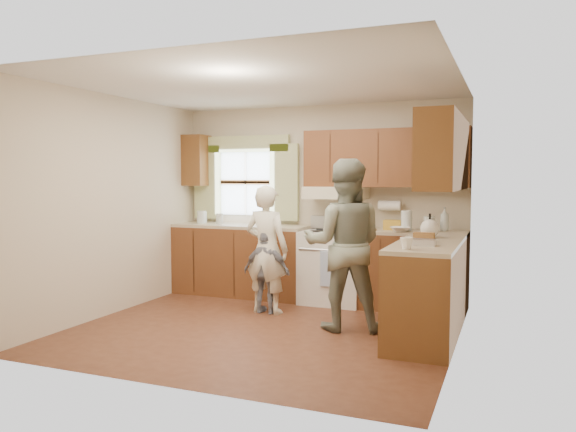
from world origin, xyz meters
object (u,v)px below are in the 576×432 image
at_px(woman_right, 344,245).
at_px(woman_left, 267,249).
at_px(stove, 334,266).
at_px(child, 267,272).

bearing_deg(woman_right, woman_left, -33.26).
bearing_deg(stove, woman_right, -67.86).
bearing_deg(child, stove, -122.53).
distance_m(woman_right, child, 1.13).
xyz_separation_m(stove, woman_left, (-0.57, -0.78, 0.27)).
bearing_deg(woman_right, child, -32.08).
bearing_deg(woman_left, stove, -119.09).
relative_size(woman_left, woman_right, 0.84).
bearing_deg(woman_left, child, 117.19).
bearing_deg(child, woman_left, -67.61).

